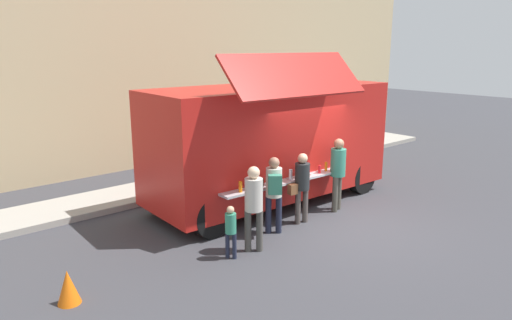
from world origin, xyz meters
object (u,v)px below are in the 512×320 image
(food_truck_main, at_px, (270,140))
(customer_rear_waiting, at_px, (254,201))
(customer_mid_with_backpack, at_px, (274,188))
(customer_front_ordering, at_px, (302,182))
(traffic_cone_orange, at_px, (68,287))
(child_near_queue, at_px, (231,227))
(trash_bin, at_px, (317,145))
(customer_extra_browsing, at_px, (338,168))

(food_truck_main, distance_m, customer_rear_waiting, 3.06)
(customer_rear_waiting, bearing_deg, customer_mid_with_backpack, -28.73)
(customer_front_ordering, distance_m, customer_rear_waiting, 1.83)
(customer_front_ordering, height_order, customer_mid_with_backpack, customer_mid_with_backpack)
(traffic_cone_orange, bearing_deg, customer_mid_with_backpack, -0.51)
(traffic_cone_orange, bearing_deg, child_near_queue, -7.70)
(trash_bin, height_order, child_near_queue, same)
(food_truck_main, height_order, customer_front_ordering, food_truck_main)
(customer_rear_waiting, height_order, customer_extra_browsing, customer_extra_browsing)
(customer_rear_waiting, bearing_deg, customer_front_ordering, -38.52)
(food_truck_main, xyz_separation_m, trash_bin, (4.35, 2.32, -1.09))
(food_truck_main, bearing_deg, trash_bin, 30.39)
(customer_mid_with_backpack, relative_size, customer_rear_waiting, 0.98)
(customer_mid_with_backpack, xyz_separation_m, customer_extra_browsing, (2.15, 0.06, 0.04))
(food_truck_main, xyz_separation_m, customer_rear_waiting, (-2.25, -1.98, -0.59))
(customer_extra_browsing, bearing_deg, traffic_cone_orange, 71.48)
(traffic_cone_orange, distance_m, customer_mid_with_backpack, 4.38)
(food_truck_main, xyz_separation_m, child_near_queue, (-2.79, -1.95, -0.99))
(traffic_cone_orange, relative_size, trash_bin, 0.53)
(traffic_cone_orange, height_order, trash_bin, trash_bin)
(customer_mid_with_backpack, relative_size, child_near_queue, 1.61)
(trash_bin, bearing_deg, customer_mid_with_backpack, -145.55)
(customer_front_ordering, relative_size, child_near_queue, 1.56)
(customer_mid_with_backpack, bearing_deg, traffic_cone_orange, 127.79)
(customer_front_ordering, distance_m, customer_mid_with_backpack, 0.88)
(food_truck_main, xyz_separation_m, customer_front_ordering, (-0.48, -1.55, -0.66))
(customer_mid_with_backpack, bearing_deg, customer_front_ordering, -48.82)
(customer_extra_browsing, distance_m, child_near_queue, 3.62)
(traffic_cone_orange, xyz_separation_m, child_near_queue, (2.89, -0.39, 0.34))
(customer_rear_waiting, distance_m, customer_extra_browsing, 3.07)
(customer_rear_waiting, bearing_deg, customer_extra_browsing, -43.76)
(customer_rear_waiting, bearing_deg, traffic_cone_orange, 120.72)
(customer_front_ordering, relative_size, customer_mid_with_backpack, 0.97)
(food_truck_main, xyz_separation_m, traffic_cone_orange, (-5.68, -1.56, -1.34))
(customer_extra_browsing, bearing_deg, customer_mid_with_backpack, 72.96)
(customer_rear_waiting, bearing_deg, food_truck_main, -10.86)
(customer_front_ordering, bearing_deg, child_near_queue, 106.95)
(customer_front_ordering, bearing_deg, traffic_cone_orange, 97.26)
(food_truck_main, distance_m, customer_extra_browsing, 1.81)
(customer_front_ordering, relative_size, customer_rear_waiting, 0.94)
(food_truck_main, height_order, traffic_cone_orange, food_truck_main)
(traffic_cone_orange, distance_m, customer_front_ordering, 5.24)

